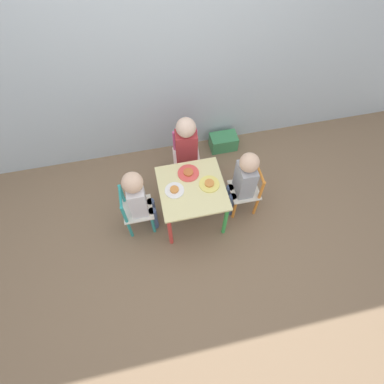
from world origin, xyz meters
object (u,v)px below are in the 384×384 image
plate_left (174,190)px  storage_bin (223,142)px  plate_right (209,184)px  chair_teal (136,211)px  child_back (186,146)px  child_right (243,179)px  kids_table (192,192)px  child_left (139,197)px  chair_pink (186,156)px  chair_orange (246,191)px  plate_back (188,173)px

plate_left → storage_bin: size_ratio=0.56×
plate_right → plate_left: same height
chair_teal → plate_left: (0.36, -0.00, 0.22)m
child_back → child_right: bearing=-42.7°
child_back → plate_left: child_back is taller
kids_table → child_left: (-0.45, 0.00, 0.07)m
child_right → plate_left: child_right is taller
child_back → storage_bin: (0.48, 0.32, -0.40)m
plate_right → chair_teal: bearing=179.9°
chair_pink → chair_teal: 0.76m
child_back → chair_teal: bearing=-135.4°
child_left → plate_left: child_left is taller
kids_table → child_back: size_ratio=0.70×
plate_left → plate_right: bearing=-0.0°
chair_pink → plate_left: (-0.20, -0.51, 0.22)m
chair_orange → child_left: (-0.97, 0.01, 0.21)m
storage_bin → chair_orange: bearing=-90.9°
chair_pink → plate_left: bearing=-105.9°
kids_table → chair_teal: size_ratio=1.05×
child_right → plate_back: size_ratio=4.20×
plate_back → plate_left: same height
chair_teal → storage_bin: size_ratio=1.83×
kids_table → plate_left: size_ratio=3.44×
kids_table → child_right: child_right is taller
chair_teal → plate_back: size_ratio=2.87×
storage_bin → kids_table: bearing=-124.3°
child_left → storage_bin: child_left is taller
chair_orange → child_right: child_right is taller
child_left → plate_right: size_ratio=4.46×
plate_right → chair_pink: bearing=101.0°
chair_orange → child_left: child_left is taller
storage_bin → child_left: bearing=-141.8°
chair_orange → plate_back: 0.58m
kids_table → plate_right: (0.15, 0.00, 0.08)m
child_left → plate_left: bearing=-90.1°
chair_orange → child_back: (-0.47, 0.46, 0.23)m
plate_back → child_right: bearing=-19.4°
chair_pink → plate_left: chair_pink is taller
plate_back → plate_left: size_ratio=1.14×
chair_teal → child_left: bearing=-90.0°
kids_table → storage_bin: bearing=55.7°
chair_teal → child_left: (0.06, -0.00, 0.21)m
chair_orange → chair_teal: 1.03m
child_back → plate_back: bearing=-92.9°
child_back → child_left: bearing=-132.1°
storage_bin → plate_left: bearing=-131.3°
plate_right → chair_orange: bearing=-1.4°
plate_back → child_left: bearing=-161.7°
plate_back → chair_teal: bearing=-163.8°
chair_pink → plate_right: size_ratio=3.06×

